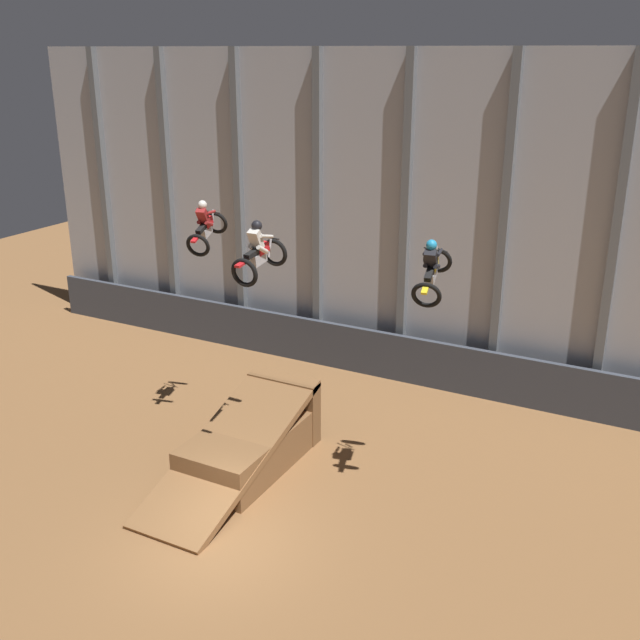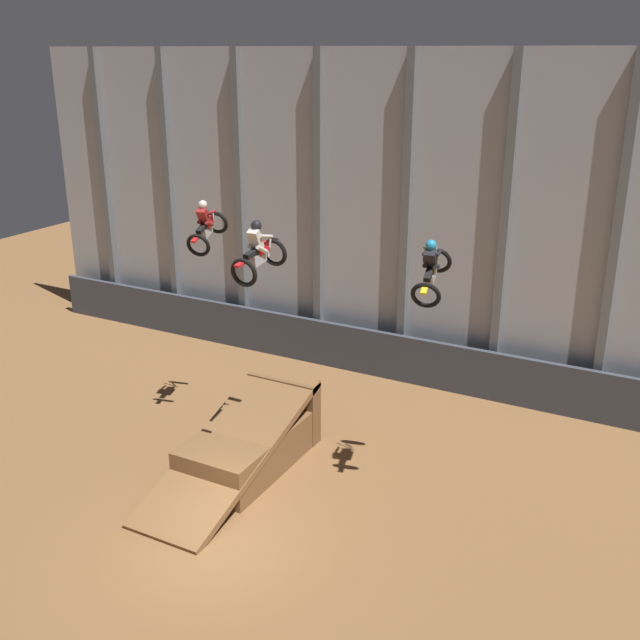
% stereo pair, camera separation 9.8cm
% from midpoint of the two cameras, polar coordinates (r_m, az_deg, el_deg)
% --- Properties ---
extents(ground_plane, '(60.00, 60.00, 0.00)m').
position_cam_midpoint_polar(ground_plane, '(18.87, -7.64, -16.75)').
color(ground_plane, brown).
extents(arena_back_wall, '(32.00, 0.40, 11.31)m').
position_cam_midpoint_polar(arena_back_wall, '(26.01, 6.80, 7.47)').
color(arena_back_wall, '#A3A8B2').
rests_on(arena_back_wall, ground_plane).
extents(lower_barrier, '(31.36, 0.20, 1.72)m').
position_cam_midpoint_polar(lower_barrier, '(26.86, 5.86, -2.84)').
color(lower_barrier, '#383D47').
rests_on(lower_barrier, ground_plane).
extents(dirt_ramp, '(2.28, 6.29, 2.13)m').
position_cam_midpoint_polar(dirt_ramp, '(21.67, -5.12, -9.17)').
color(dirt_ramp, brown).
rests_on(dirt_ramp, ground_plane).
extents(rider_bike_left_air, '(1.05, 1.90, 1.62)m').
position_cam_midpoint_polar(rider_bike_left_air, '(22.39, -8.54, 7.02)').
color(rider_bike_left_air, black).
extents(rider_bike_center_air, '(0.73, 1.80, 1.53)m').
position_cam_midpoint_polar(rider_bike_center_air, '(18.31, -4.57, 5.05)').
color(rider_bike_center_air, black).
extents(rider_bike_right_air, '(0.98, 1.90, 1.66)m').
position_cam_midpoint_polar(rider_bike_right_air, '(18.20, 8.63, 3.76)').
color(rider_bike_right_air, black).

